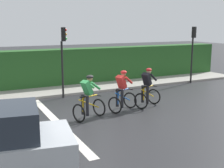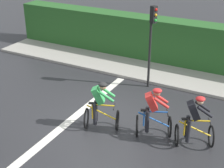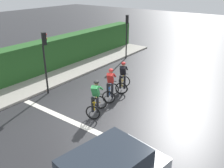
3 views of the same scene
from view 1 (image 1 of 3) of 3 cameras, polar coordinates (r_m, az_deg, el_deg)
ground_plane at (r=11.35m, az=-5.91°, el=-6.47°), size 80.00×80.00×0.00m
sidewalk_kerb at (r=16.55m, az=-5.61°, el=-0.59°), size 2.80×20.19×0.12m
stone_wall_low at (r=17.34m, az=-6.70°, el=0.58°), size 0.44×20.19×0.51m
hedge_wall at (r=17.49m, az=-7.10°, el=3.31°), size 1.10×20.19×2.10m
road_marking_stop_line at (r=11.07m, az=-10.61°, el=-7.06°), size 7.00×0.30×0.01m
cyclist_lead at (r=12.70m, az=6.78°, el=-0.86°), size 1.07×1.26×1.66m
cyclist_second at (r=11.98m, az=1.96°, el=-1.52°), size 1.07×1.26×1.66m
cyclist_mid at (r=10.95m, az=-4.56°, el=-2.78°), size 1.02×1.25×1.66m
traffic_light_near_crossing at (r=14.14m, az=-9.35°, el=6.16°), size 0.26×0.30×3.34m
traffic_light_far_junction at (r=18.35m, az=15.26°, el=7.06°), size 0.26×0.30×3.34m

